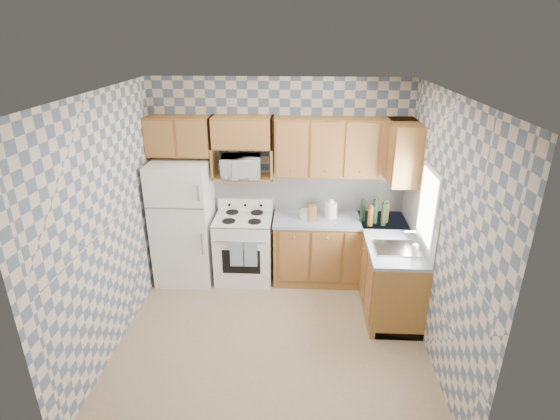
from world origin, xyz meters
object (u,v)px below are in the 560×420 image
object	(u,v)px
refrigerator	(184,222)
electric_kettle	(331,210)
stove_body	(244,248)
microwave	(241,167)

from	to	relation	value
refrigerator	electric_kettle	distance (m)	1.98
refrigerator	electric_kettle	xyz separation A→B (m)	(1.97, 0.08, 0.18)
stove_body	electric_kettle	bearing A→B (deg)	2.75
stove_body	microwave	world-z (taller)	microwave
stove_body	microwave	xyz separation A→B (m)	(-0.02, 0.10, 1.14)
microwave	electric_kettle	size ratio (longest dim) A/B	2.48
stove_body	refrigerator	bearing A→B (deg)	-178.22
stove_body	electric_kettle	size ratio (longest dim) A/B	4.39
stove_body	microwave	bearing A→B (deg)	103.01
microwave	electric_kettle	xyz separation A→B (m)	(1.19, -0.04, -0.57)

